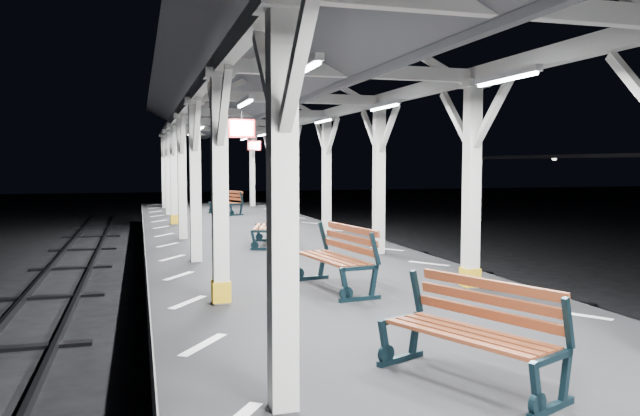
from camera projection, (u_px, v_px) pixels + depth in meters
name	position (u px, v px, depth m)	size (l,w,h in m)	color
ground	(406.00, 409.00, 7.65)	(120.00, 120.00, 0.00)	black
platform	(407.00, 369.00, 7.62)	(6.00, 50.00, 1.00)	black
hazard_stripes_left	(203.00, 345.00, 6.90)	(1.00, 48.00, 0.01)	silver
hazard_stripes_right	(577.00, 315.00, 8.27)	(1.00, 48.00, 0.01)	silver
canopy	(411.00, 31.00, 7.31)	(5.40, 49.00, 4.65)	silver
bench_near	(475.00, 329.00, 5.70)	(1.25, 1.83, 0.93)	black
bench_mid	(339.00, 256.00, 9.92)	(0.96, 1.95, 1.01)	black
bench_far	(269.00, 226.00, 15.20)	(1.02, 1.80, 0.92)	black
bench_extra	(228.00, 202.00, 24.62)	(1.21, 1.82, 0.93)	black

